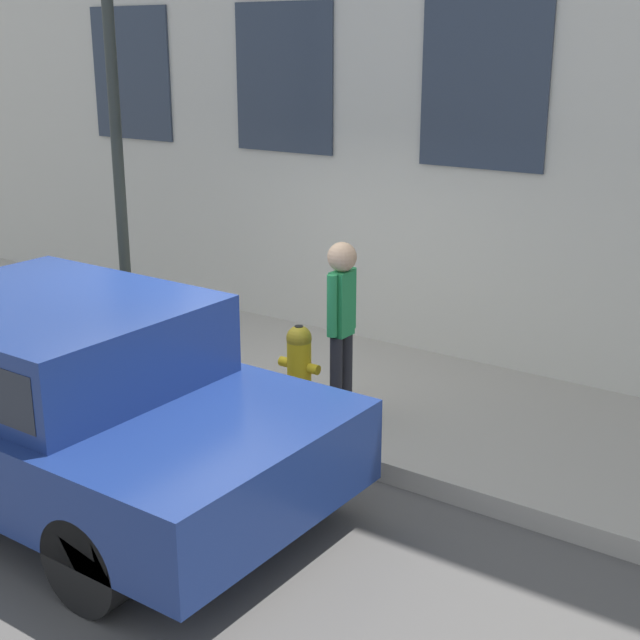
# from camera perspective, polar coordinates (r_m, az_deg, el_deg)

# --- Properties ---
(ground_plane) EXTENTS (80.00, 80.00, 0.00)m
(ground_plane) POSITION_cam_1_polar(r_m,az_deg,el_deg) (8.20, -6.30, -7.07)
(ground_plane) COLOR #514F4C
(sidewalk) EXTENTS (2.57, 60.00, 0.18)m
(sidewalk) POSITION_cam_1_polar(r_m,az_deg,el_deg) (9.09, -0.96, -3.87)
(sidewalk) COLOR #A8A093
(sidewalk) RESTS_ON ground_plane
(fire_hydrant) EXTENTS (0.30, 0.42, 0.80)m
(fire_hydrant) POSITION_cam_1_polar(r_m,az_deg,el_deg) (8.02, -1.34, -3.03)
(fire_hydrant) COLOR gold
(fire_hydrant) RESTS_ON sidewalk
(person) EXTENTS (0.38, 0.25, 1.59)m
(person) POSITION_cam_1_polar(r_m,az_deg,el_deg) (7.71, 1.39, 0.39)
(person) COLOR #232328
(person) RESTS_ON sidewalk
(parked_car_navy_near) EXTENTS (2.10, 4.65, 1.55)m
(parked_car_navy_near) POSITION_cam_1_polar(r_m,az_deg,el_deg) (7.16, -16.74, -4.04)
(parked_car_navy_near) COLOR black
(parked_car_navy_near) RESTS_ON ground_plane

